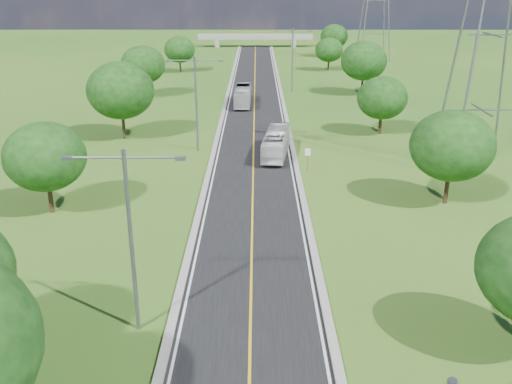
% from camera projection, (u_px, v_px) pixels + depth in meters
% --- Properties ---
extents(ground, '(260.00, 260.00, 0.00)m').
position_uv_depth(ground, '(254.00, 118.00, 75.42)').
color(ground, '#265718').
rests_on(ground, ground).
extents(road, '(8.00, 150.00, 0.06)m').
position_uv_depth(road, '(254.00, 108.00, 81.01)').
color(road, black).
rests_on(road, ground).
extents(curb_left, '(0.50, 150.00, 0.22)m').
position_uv_depth(curb_left, '(224.00, 107.00, 80.99)').
color(curb_left, gray).
rests_on(curb_left, ground).
extents(curb_right, '(0.50, 150.00, 0.22)m').
position_uv_depth(curb_right, '(284.00, 107.00, 80.98)').
color(curb_right, gray).
rests_on(curb_right, ground).
extents(speed_limit_sign, '(0.55, 0.09, 2.40)m').
position_uv_depth(speed_limit_sign, '(308.00, 156.00, 54.27)').
color(speed_limit_sign, slate).
rests_on(speed_limit_sign, ground).
extents(overpass, '(30.00, 3.00, 3.20)m').
position_uv_depth(overpass, '(255.00, 37.00, 149.30)').
color(overpass, gray).
rests_on(overpass, ground).
extents(streetlight_near_left, '(5.90, 0.25, 10.00)m').
position_uv_depth(streetlight_near_left, '(130.00, 227.00, 28.46)').
color(streetlight_near_left, slate).
rests_on(streetlight_near_left, ground).
extents(streetlight_mid_left, '(5.90, 0.25, 10.00)m').
position_uv_depth(streetlight_mid_left, '(196.00, 96.00, 59.29)').
color(streetlight_mid_left, slate).
rests_on(streetlight_mid_left, ground).
extents(streetlight_far_right, '(5.90, 0.25, 10.00)m').
position_uv_depth(streetlight_far_right, '(292.00, 55.00, 90.11)').
color(streetlight_far_right, slate).
rests_on(streetlight_far_right, ground).
extents(power_tower_near, '(9.00, 6.40, 28.00)m').
position_uv_depth(power_tower_near, '(495.00, 19.00, 51.71)').
color(power_tower_near, slate).
rests_on(power_tower_near, ground).
extents(tree_lb, '(6.30, 6.30, 7.33)m').
position_uv_depth(tree_lb, '(45.00, 157.00, 43.88)').
color(tree_lb, black).
rests_on(tree_lb, ground).
extents(tree_lc, '(7.56, 7.56, 8.79)m').
position_uv_depth(tree_lc, '(121.00, 90.00, 64.10)').
color(tree_lc, black).
rests_on(tree_lc, ground).
extents(tree_ld, '(6.72, 6.72, 7.82)m').
position_uv_depth(tree_ld, '(143.00, 65.00, 86.75)').
color(tree_ld, black).
rests_on(tree_ld, ground).
extents(tree_le, '(5.88, 5.88, 6.84)m').
position_uv_depth(tree_le, '(180.00, 50.00, 109.39)').
color(tree_le, black).
rests_on(tree_le, ground).
extents(tree_rb, '(6.72, 6.72, 7.82)m').
position_uv_depth(tree_rb, '(452.00, 146.00, 45.60)').
color(tree_rb, black).
rests_on(tree_rb, ground).
extents(tree_rc, '(5.88, 5.88, 6.84)m').
position_uv_depth(tree_rc, '(382.00, 98.00, 66.38)').
color(tree_rc, black).
rests_on(tree_rc, ground).
extents(tree_rd, '(7.14, 7.14, 8.30)m').
position_uv_depth(tree_rd, '(364.00, 61.00, 88.47)').
color(tree_rd, black).
rests_on(tree_rd, ground).
extents(tree_re, '(5.46, 5.46, 6.35)m').
position_uv_depth(tree_re, '(329.00, 50.00, 111.34)').
color(tree_re, black).
rests_on(tree_re, ground).
extents(tree_rf, '(6.30, 6.30, 7.33)m').
position_uv_depth(tree_rf, '(334.00, 36.00, 129.80)').
color(tree_rf, black).
rests_on(tree_rf, ground).
extents(bus_outbound, '(3.36, 9.66, 2.64)m').
position_uv_depth(bus_outbound, '(276.00, 143.00, 59.31)').
color(bus_outbound, silver).
rests_on(bus_outbound, road).
extents(bus_inbound, '(2.30, 9.45, 2.63)m').
position_uv_depth(bus_inbound, '(243.00, 96.00, 82.47)').
color(bus_inbound, silver).
rests_on(bus_inbound, road).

